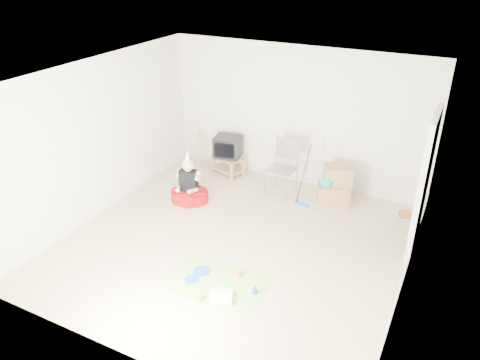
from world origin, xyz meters
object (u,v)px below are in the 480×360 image
at_px(birthday_cake, 221,298).
at_px(seated_woman, 189,190).
at_px(tv_stand, 228,163).
at_px(cardboard_boxes, 335,186).
at_px(crt_tv, 228,147).
at_px(folding_chair, 281,169).

bearing_deg(birthday_cake, seated_woman, 130.88).
bearing_deg(tv_stand, cardboard_boxes, -4.18).
bearing_deg(tv_stand, seated_woman, -94.85).
xyz_separation_m(crt_tv, folding_chair, (1.26, -0.31, -0.08)).
xyz_separation_m(tv_stand, crt_tv, (0.00, -0.00, 0.36)).
bearing_deg(cardboard_boxes, tv_stand, 175.82).
xyz_separation_m(folding_chair, seated_woman, (-1.37, -0.96, -0.30)).
bearing_deg(folding_chair, cardboard_boxes, 8.61).
xyz_separation_m(folding_chair, cardboard_boxes, (0.97, 0.15, -0.18)).
xyz_separation_m(tv_stand, folding_chair, (1.26, -0.31, 0.28)).
height_order(tv_stand, cardboard_boxes, cardboard_boxes).
bearing_deg(folding_chair, seated_woman, -144.90).
height_order(crt_tv, cardboard_boxes, crt_tv).
height_order(folding_chair, seated_woman, folding_chair).
distance_m(folding_chair, seated_woman, 1.70).
bearing_deg(cardboard_boxes, seated_woman, -154.63).
bearing_deg(tv_stand, folding_chair, -13.80).
bearing_deg(seated_woman, birthday_cake, -49.12).
height_order(tv_stand, folding_chair, folding_chair).
distance_m(crt_tv, folding_chair, 1.30).
relative_size(seated_woman, birthday_cake, 2.72).
bearing_deg(seated_woman, folding_chair, 35.10).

